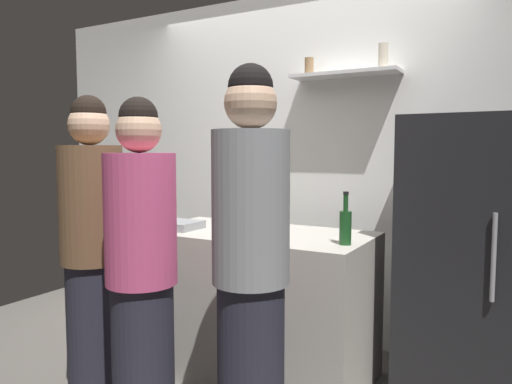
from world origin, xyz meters
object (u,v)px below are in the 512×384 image
Objects in this scene: baking_pan at (174,225)px; utensil_holder at (277,229)px; wine_bottle_pale_glass at (231,213)px; water_bottle_plastic at (237,209)px; wine_bottle_amber_glass at (236,222)px; wine_bottle_green_glass at (345,226)px; wine_bottle_dark_glass at (249,210)px; person_brown_jacket at (93,254)px; person_grey_hoodie at (251,270)px; refrigerator at (462,256)px; person_pink_top at (142,275)px.

baking_pan is 1.52× the size of utensil_holder.
wine_bottle_pale_glass is at bearing 163.39° from utensil_holder.
water_bottle_plastic is at bearing 115.80° from wine_bottle_pale_glass.
wine_bottle_pale_glass is 1.15× the size of wine_bottle_amber_glass.
wine_bottle_pale_glass is 0.78m from wine_bottle_green_glass.
baking_pan is 1.16m from wine_bottle_green_glass.
wine_bottle_dark_glass reaches higher than wine_bottle_green_glass.
wine_bottle_pale_glass is 0.18× the size of person_brown_jacket.
utensil_holder is 0.65× the size of wine_bottle_dark_glass.
wine_bottle_amber_glass is at bearing -74.47° from person_grey_hoodie.
wine_bottle_green_glass reaches higher than baking_pan.
baking_pan is 1.56× the size of water_bottle_plastic.
refrigerator is at bearing 31.28° from wine_bottle_amber_glass.
wine_bottle_pale_glass is 0.11m from wine_bottle_dark_glass.
baking_pan is 0.47m from water_bottle_plastic.
wine_bottle_pale_glass is at bearing -74.75° from person_grey_hoodie.
refrigerator is at bearing -143.42° from person_grey_hoodie.
person_grey_hoodie reaches higher than person_pink_top.
wine_bottle_green_glass is (-0.54, -0.51, 0.21)m from refrigerator.
wine_bottle_pale_glass is (-1.31, -0.44, 0.22)m from refrigerator.
wine_bottle_dark_glass is 0.97m from person_grey_hoodie.
wine_bottle_dark_glass is (0.09, 0.07, 0.01)m from wine_bottle_pale_glass.
baking_pan is 0.76m from utensil_holder.
wine_bottle_dark_glass reaches higher than water_bottle_plastic.
wine_bottle_dark_glass is (-1.22, -0.37, 0.23)m from refrigerator.
utensil_holder is at bearing 34.61° from wine_bottle_amber_glass.
person_grey_hoodie is 1.02m from person_brown_jacket.
baking_pan is at bearing -56.71° from person_grey_hoodie.
utensil_holder is 0.12× the size of person_grey_hoodie.
baking_pan is at bearing -88.20° from person_brown_jacket.
wine_bottle_dark_glass is at bearing -116.80° from person_brown_jacket.
refrigerator is at bearing 18.47° from wine_bottle_pale_glass.
wine_bottle_amber_glass is 0.65m from person_pink_top.
person_pink_top is (0.03, -0.85, -0.20)m from wine_bottle_pale_glass.
person_grey_hoodie is (-0.73, -1.20, 0.09)m from refrigerator.
person_grey_hoodie reaches higher than water_bottle_plastic.
utensil_holder is at bearing -31.98° from wine_bottle_dark_glass.
refrigerator is at bearing 5.16° from water_bottle_plastic.
utensil_holder is at bearing -94.78° from person_grey_hoodie.
person_grey_hoodie is at bearing -174.79° from person_brown_jacket.
person_brown_jacket reaches higher than person_pink_top.
wine_bottle_green_glass reaches higher than water_bottle_plastic.
utensil_holder is 0.68m from person_grey_hoodie.
person_grey_hoodie reaches higher than person_brown_jacket.
person_grey_hoodie is at bearing -55.71° from water_bottle_plastic.
refrigerator is at bearing 30.56° from utensil_holder.
wine_bottle_green_glass is at bearing -136.54° from refrigerator.
water_bottle_plastic is (0.24, 0.40, 0.07)m from baking_pan.
wine_bottle_amber_glass is 1.26× the size of water_bottle_plastic.
person_brown_jacket reaches higher than refrigerator.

